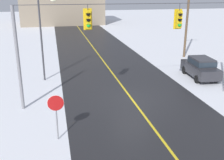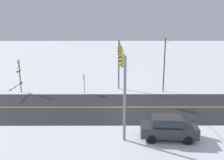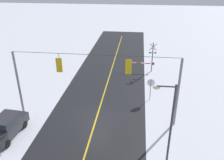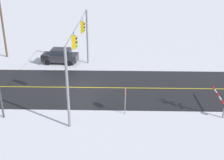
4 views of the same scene
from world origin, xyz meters
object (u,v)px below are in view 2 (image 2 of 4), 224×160
at_px(parked_car_charcoal, 168,127).
at_px(streetlamp_near, 165,60).
at_px(railroad_crossing, 19,77).
at_px(stop_sign, 84,79).

relative_size(parked_car_charcoal, streetlamp_near, 0.66).
distance_m(railroad_crossing, parked_car_charcoal, 19.32).
bearing_deg(railroad_crossing, parked_car_charcoal, 51.56).
height_order(stop_sign, parked_car_charcoal, stop_sign).
distance_m(railroad_crossing, streetlamp_near, 17.46).
relative_size(railroad_crossing, parked_car_charcoal, 0.93).
bearing_deg(railroad_crossing, stop_sign, 88.79).
distance_m(stop_sign, parked_car_charcoal, 13.97).
bearing_deg(streetlamp_near, stop_sign, -86.49).
bearing_deg(streetlamp_near, railroad_crossing, -88.59).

